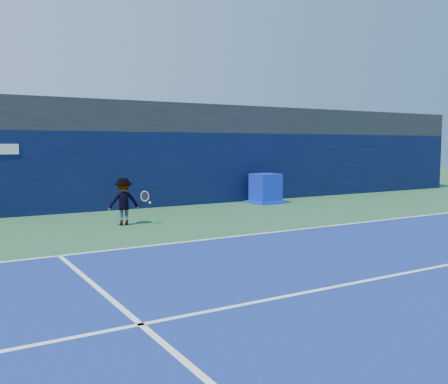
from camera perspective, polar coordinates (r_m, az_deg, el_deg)
The scene contains 8 objects.
ground at distance 11.48m, azimuth 10.74°, elevation -7.26°, with size 80.00×80.00×0.00m, color #285A34.
baseline at distance 13.82m, azimuth 2.47°, elevation -4.96°, with size 24.00×0.10×0.01m, color white.
service_line at distance 10.11m, azimuth 18.35°, elevation -9.13°, with size 24.00×0.10×0.01m, color white.
stadium_band at distance 21.25m, azimuth -10.24°, elevation 8.31°, with size 36.00×3.00×1.20m, color black.
back_wall_assembly at distance 20.32m, azimuth -9.17°, elevation 2.54°, with size 36.00×1.03×3.00m.
equipment_cart at distance 21.49m, azimuth 4.77°, elevation 0.28°, with size 1.33×1.33×1.26m.
tennis_player at distance 15.83m, azimuth -11.40°, elevation -1.08°, with size 1.24×0.73×1.47m.
tennis_ball at distance 15.32m, azimuth -8.47°, elevation -1.21°, with size 0.07×0.07×0.07m.
Camera 1 is at (-7.43, -8.38, 2.51)m, focal length 40.00 mm.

